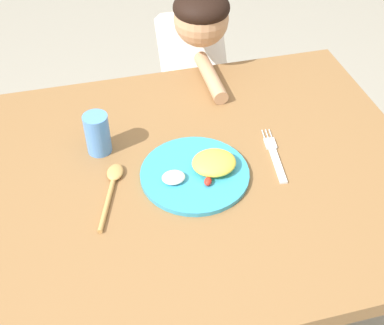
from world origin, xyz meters
name	(u,v)px	position (x,y,z in m)	size (l,w,h in m)	color
dining_table	(180,203)	(0.00, 0.00, 0.64)	(1.20, 0.89, 0.75)	brown
plate	(199,171)	(0.04, -0.02, 0.77)	(0.26, 0.26, 0.05)	teal
fork	(275,156)	(0.24, 0.00, 0.75)	(0.05, 0.20, 0.01)	silver
spoon	(112,184)	(-0.16, 0.00, 0.76)	(0.09, 0.21, 0.02)	tan
drinking_cup	(97,134)	(-0.18, 0.13, 0.81)	(0.06, 0.06, 0.11)	#508AD7
person	(191,99)	(0.18, 0.58, 0.53)	(0.20, 0.49, 0.98)	#3B5474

